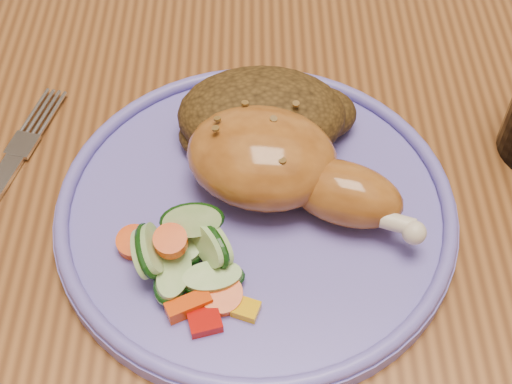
{
  "coord_description": "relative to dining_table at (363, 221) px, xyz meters",
  "views": [
    {
      "loc": [
        -0.09,
        -0.36,
        1.15
      ],
      "look_at": [
        -0.09,
        -0.06,
        0.78
      ],
      "focal_mm": 50.0,
      "sensor_mm": 36.0,
      "label": 1
    }
  ],
  "objects": [
    {
      "name": "dining_table",
      "position": [
        0.0,
        0.0,
        0.0
      ],
      "size": [
        0.9,
        1.4,
        0.75
      ],
      "color": "brown",
      "rests_on": "ground"
    },
    {
      "name": "plate",
      "position": [
        -0.09,
        -0.06,
        0.09
      ],
      "size": [
        0.28,
        0.28,
        0.01
      ],
      "primitive_type": "cylinder",
      "color": "#645ABC",
      "rests_on": "dining_table"
    },
    {
      "name": "plate_rim",
      "position": [
        -0.09,
        -0.06,
        0.1
      ],
      "size": [
        0.27,
        0.27,
        0.01
      ],
      "primitive_type": "torus",
      "color": "#645ABC",
      "rests_on": "plate"
    },
    {
      "name": "chicken_leg",
      "position": [
        -0.07,
        -0.04,
        0.12
      ],
      "size": [
        0.16,
        0.12,
        0.06
      ],
      "color": "#A56022",
      "rests_on": "plate"
    },
    {
      "name": "rice_pilaf",
      "position": [
        -0.08,
        0.01,
        0.12
      ],
      "size": [
        0.13,
        0.09,
        0.05
      ],
      "color": "#462F11",
      "rests_on": "plate"
    },
    {
      "name": "vegetable_pile",
      "position": [
        -0.14,
        -0.11,
        0.11
      ],
      "size": [
        0.09,
        0.09,
        0.05
      ],
      "color": "#A50A05",
      "rests_on": "plate"
    }
  ]
}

